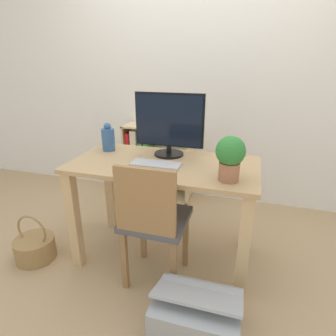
{
  "coord_description": "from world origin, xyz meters",
  "views": [
    {
      "loc": [
        0.54,
        -1.7,
        1.41
      ],
      "look_at": [
        0.0,
        0.1,
        0.69
      ],
      "focal_mm": 30.0,
      "sensor_mm": 36.0,
      "label": 1
    }
  ],
  "objects": [
    {
      "name": "potted_plant",
      "position": [
        0.45,
        -0.18,
        0.91
      ],
      "size": [
        0.17,
        0.17,
        0.26
      ],
      "color": "#9E6647",
      "rests_on": "desk"
    },
    {
      "name": "wall_back",
      "position": [
        0.0,
        1.14,
        1.3
      ],
      "size": [
        8.0,
        0.05,
        2.6
      ],
      "color": "silver",
      "rests_on": "ground_plane"
    },
    {
      "name": "basket",
      "position": [
        -0.92,
        -0.31,
        0.09
      ],
      "size": [
        0.29,
        0.29,
        0.37
      ],
      "color": "#997547",
      "rests_on": "ground_plane"
    },
    {
      "name": "desk",
      "position": [
        0.0,
        0.0,
        0.61
      ],
      "size": [
        1.26,
        0.65,
        0.76
      ],
      "color": "tan",
      "rests_on": "ground_plane"
    },
    {
      "name": "chair",
      "position": [
        0.02,
        -0.28,
        0.48
      ],
      "size": [
        0.4,
        0.4,
        0.87
      ],
      "rotation": [
        0.0,
        0.0,
        -0.16
      ],
      "color": "#4C4C51",
      "rests_on": "ground_plane"
    },
    {
      "name": "storage_box",
      "position": [
        0.37,
        -0.62,
        0.14
      ],
      "size": [
        0.46,
        0.36,
        0.32
      ],
      "color": "#999EA3",
      "rests_on": "ground_plane"
    },
    {
      "name": "keyboard",
      "position": [
        -0.03,
        -0.07,
        0.77
      ],
      "size": [
        0.33,
        0.13,
        0.02
      ],
      "color": "#B2B2B7",
      "rests_on": "desk"
    },
    {
      "name": "ground_plane",
      "position": [
        0.0,
        0.0,
        0.0
      ],
      "size": [
        10.0,
        10.0,
        0.0
      ],
      "primitive_type": "plane",
      "color": "tan"
    },
    {
      "name": "bookshelf",
      "position": [
        -0.48,
        0.96,
        0.34
      ],
      "size": [
        0.7,
        0.28,
        0.79
      ],
      "color": "#D8BC8C",
      "rests_on": "ground_plane"
    },
    {
      "name": "vase",
      "position": [
        -0.49,
        0.15,
        0.85
      ],
      "size": [
        0.1,
        0.1,
        0.21
      ],
      "color": "#33598C",
      "rests_on": "desk"
    },
    {
      "name": "monitor",
      "position": [
        -0.01,
        0.17,
        1.0
      ],
      "size": [
        0.5,
        0.21,
        0.44
      ],
      "color": "black",
      "rests_on": "desk"
    }
  ]
}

